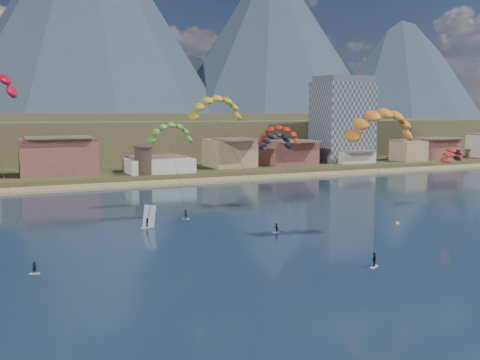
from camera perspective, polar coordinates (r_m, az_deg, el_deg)
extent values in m
plane|color=black|center=(59.16, 13.04, -13.22)|extent=(2400.00, 2400.00, 0.00)
cube|color=tan|center=(155.14, -11.17, -0.49)|extent=(2200.00, 12.00, 0.90)
cube|color=#4D472A|center=(605.36, -20.82, 4.70)|extent=(2200.00, 900.00, 4.00)
cube|color=brown|center=(274.41, -8.37, 4.74)|extent=(320.00, 150.00, 15.00)
cone|color=#2F3E4E|center=(908.64, -15.82, 17.07)|extent=(440.00, 440.00, 360.00)
cone|color=#2F3E4E|center=(957.44, 3.32, 14.67)|extent=(380.00, 380.00, 290.00)
cone|color=#2F3E4E|center=(1118.19, 16.23, 12.28)|extent=(340.00, 340.00, 250.00)
cone|color=#2F3E4E|center=(1275.55, 23.62, 10.62)|extent=(320.00, 320.00, 220.00)
cube|color=#2F3E4E|center=(945.39, -22.17, 8.79)|extent=(2000.00, 200.00, 110.00)
cube|color=gray|center=(209.13, 10.72, 6.04)|extent=(20.00, 16.00, 30.00)
cube|color=#59595E|center=(209.49, 10.82, 10.42)|extent=(18.00, 14.40, 2.00)
cylinder|color=#47382D|center=(163.40, -10.14, 1.94)|extent=(5.20, 5.20, 8.00)
cylinder|color=#47382D|center=(163.08, -10.17, 3.44)|extent=(5.82, 5.82, 0.60)
cube|color=silver|center=(74.56, -20.83, -9.19)|extent=(1.36, 0.86, 0.09)
imported|color=black|center=(74.34, -20.85, -8.60)|extent=(0.65, 0.54, 1.51)
cylinder|color=#262626|center=(77.34, -23.53, 0.18)|extent=(0.05, 0.05, 24.79)
cube|color=silver|center=(93.19, 3.83, -5.51)|extent=(1.37, 0.48, 0.09)
imported|color=black|center=(93.02, 3.84, -5.02)|extent=(0.79, 0.63, 1.55)
cylinder|color=#262626|center=(95.63, 0.55, 0.95)|extent=(0.05, 0.05, 22.81)
cube|color=silver|center=(74.88, 13.94, -8.85)|extent=(1.67, 1.25, 0.11)
imported|color=black|center=(74.62, 13.96, -8.11)|extent=(1.19, 0.95, 1.89)
cylinder|color=#262626|center=(82.10, 14.30, -1.27)|extent=(0.05, 0.05, 23.77)
cube|color=silver|center=(104.99, -5.72, -4.10)|extent=(1.56, 1.04, 0.10)
imported|color=black|center=(104.81, -5.72, -3.60)|extent=(1.29, 1.06, 1.74)
cylinder|color=#262626|center=(109.61, -6.54, 0.42)|extent=(0.05, 0.05, 17.92)
cylinder|color=#262626|center=(112.80, 4.71, 0.00)|extent=(0.04, 0.04, 14.73)
cylinder|color=#262626|center=(113.35, 5.02, 0.32)|extent=(0.04, 0.04, 15.68)
cylinder|color=#262626|center=(125.15, 22.58, -0.50)|extent=(0.04, 0.04, 12.38)
cube|color=silver|center=(98.32, -9.73, -4.93)|extent=(2.30, 0.89, 0.11)
imported|color=black|center=(98.15, -9.74, -4.44)|extent=(0.84, 0.59, 1.61)
cube|color=white|center=(98.01, -9.54, -3.76)|extent=(1.12, 2.51, 3.85)
sphere|color=yellow|center=(103.96, 16.24, -4.42)|extent=(0.69, 0.69, 0.69)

